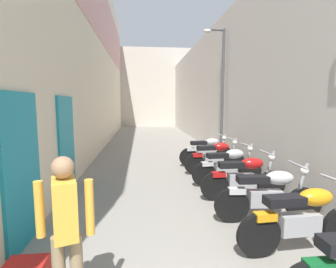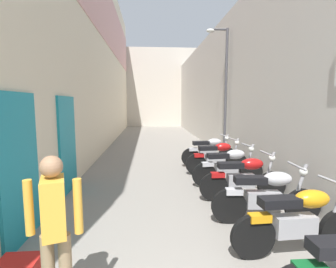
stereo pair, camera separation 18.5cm
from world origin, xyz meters
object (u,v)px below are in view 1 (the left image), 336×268
motorcycle_third (269,194)px  motorcycle_sixth (215,156)px  motorcycle_second (303,218)px  pedestrian_by_doorway (66,226)px  motorcycle_fourth (244,176)px  motorcycle_seventh (207,150)px  street_lamp (220,84)px  motorcycle_fifth (228,165)px

motorcycle_third → motorcycle_sixth: 3.13m
motorcycle_second → pedestrian_by_doorway: 2.99m
motorcycle_third → motorcycle_fourth: 1.05m
motorcycle_fourth → pedestrian_by_doorway: (-2.86, -2.75, 0.42)m
motorcycle_seventh → pedestrian_by_doorway: size_ratio=1.18×
motorcycle_seventh → pedestrian_by_doorway: 6.47m
motorcycle_seventh → pedestrian_by_doorway: bearing=-116.3°
motorcycle_seventh → motorcycle_second: bearing=-90.0°
motorcycle_sixth → pedestrian_by_doorway: size_ratio=1.18×
motorcycle_seventh → pedestrian_by_doorway: pedestrian_by_doorway is taller
motorcycle_second → pedestrian_by_doorway: size_ratio=1.18×
motorcycle_sixth → street_lamp: street_lamp is taller
motorcycle_sixth → street_lamp: (0.70, 1.91, 2.22)m
motorcycle_second → motorcycle_fourth: (0.00, 1.98, 0.00)m
motorcycle_seventh → pedestrian_by_doorway: (-2.86, -5.78, 0.42)m
motorcycle_fourth → motorcycle_seventh: (-0.00, 3.04, 0.00)m
motorcycle_seventh → motorcycle_third: bearing=-90.0°
motorcycle_fourth → motorcycle_fifth: same height
motorcycle_seventh → street_lamp: (0.70, 0.95, 2.22)m
motorcycle_fifth → motorcycle_seventh: bearing=90.0°
motorcycle_fifth → motorcycle_sixth: 1.08m
motorcycle_second → street_lamp: size_ratio=0.40×
motorcycle_third → motorcycle_fourth: (0.00, 1.05, 0.00)m
motorcycle_third → street_lamp: bearing=82.1°
motorcycle_second → motorcycle_sixth: 4.06m
motorcycle_sixth → motorcycle_seventh: same height
motorcycle_fourth → motorcycle_seventh: size_ratio=1.00×
motorcycle_third → motorcycle_seventh: (-0.00, 4.09, 0.00)m
motorcycle_seventh → street_lamp: bearing=53.6°
motorcycle_second → motorcycle_sixth: bearing=90.0°
motorcycle_seventh → street_lamp: 2.51m
motorcycle_third → pedestrian_by_doorway: 3.35m
motorcycle_third → pedestrian_by_doorway: pedestrian_by_doorway is taller
motorcycle_second → motorcycle_third: (-0.00, 0.93, 0.00)m
pedestrian_by_doorway → motorcycle_seventh: bearing=63.7°
motorcycle_second → motorcycle_sixth: same height
motorcycle_third → motorcycle_sixth: size_ratio=1.00×
motorcycle_second → motorcycle_third: size_ratio=1.00×
pedestrian_by_doorway → street_lamp: 7.83m
motorcycle_fifth → pedestrian_by_doorway: pedestrian_by_doorway is taller
motorcycle_sixth → motorcycle_seventh: bearing=90.0°
motorcycle_third → motorcycle_fourth: same height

